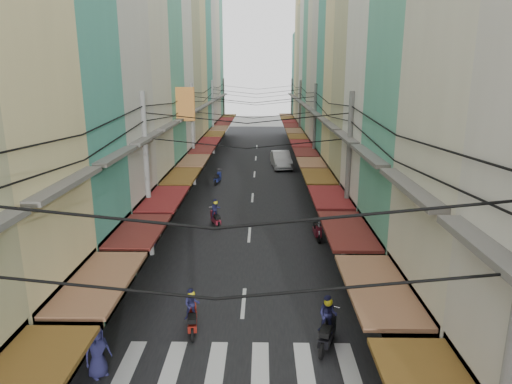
# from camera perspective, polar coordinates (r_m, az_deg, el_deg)

# --- Properties ---
(ground) EXTENTS (160.00, 160.00, 0.00)m
(ground) POSITION_cam_1_polar(r_m,az_deg,el_deg) (20.75, -1.33, -11.10)
(ground) COLOR slate
(ground) RESTS_ON ground
(road) EXTENTS (10.00, 80.00, 0.02)m
(road) POSITION_cam_1_polar(r_m,az_deg,el_deg) (39.71, -0.25, 1.59)
(road) COLOR black
(road) RESTS_ON ground
(sidewalk_left) EXTENTS (3.00, 80.00, 0.06)m
(sidewalk_left) POSITION_cam_1_polar(r_m,az_deg,el_deg) (40.35, -9.52, 1.63)
(sidewalk_left) COLOR gray
(sidewalk_left) RESTS_ON ground
(sidewalk_right) EXTENTS (3.00, 80.00, 0.06)m
(sidewalk_right) POSITION_cam_1_polar(r_m,az_deg,el_deg) (40.11, 9.08, 1.56)
(sidewalk_right) COLOR gray
(sidewalk_right) RESTS_ON ground
(crosswalk) EXTENTS (7.55, 2.40, 0.01)m
(crosswalk) POSITION_cam_1_polar(r_m,az_deg,el_deg) (15.56, -2.22, -20.68)
(crosswalk) COLOR silver
(crosswalk) RESTS_ON ground
(building_row_left) EXTENTS (7.80, 67.67, 23.70)m
(building_row_left) POSITION_cam_1_polar(r_m,az_deg,el_deg) (36.28, -13.47, 15.51)
(building_row_left) COLOR silver
(building_row_left) RESTS_ON ground
(building_row_right) EXTENTS (7.80, 68.98, 22.59)m
(building_row_right) POSITION_cam_1_polar(r_m,az_deg,el_deg) (35.83, 12.84, 14.97)
(building_row_right) COLOR teal
(building_row_right) RESTS_ON ground
(utility_poles) EXTENTS (10.20, 66.13, 8.20)m
(utility_poles) POSITION_cam_1_polar(r_m,az_deg,el_deg) (33.77, -0.43, 10.57)
(utility_poles) COLOR slate
(utility_poles) RESTS_ON ground
(white_car) EXTENTS (5.80, 2.68, 1.99)m
(white_car) POSITION_cam_1_polar(r_m,az_deg,el_deg) (44.75, 3.15, 3.05)
(white_car) COLOR silver
(white_car) RESTS_ON ground
(bicycle) EXTENTS (1.69, 0.75, 1.13)m
(bicycle) POSITION_cam_1_polar(r_m,az_deg,el_deg) (18.88, 18.10, -14.67)
(bicycle) COLOR black
(bicycle) RESTS_ON ground
(moving_scooters) EXTENTS (7.15, 25.14, 1.88)m
(moving_scooters) POSITION_cam_1_polar(r_m,az_deg,el_deg) (22.61, -0.71, -7.39)
(moving_scooters) COLOR black
(moving_scooters) RESTS_ON ground
(parked_scooters) EXTENTS (13.01, 13.56, 1.02)m
(parked_scooters) POSITION_cam_1_polar(r_m,az_deg,el_deg) (17.65, 12.96, -14.66)
(parked_scooters) COLOR black
(parked_scooters) RESTS_ON ground
(pedestrians) EXTENTS (12.74, 19.62, 2.19)m
(pedestrians) POSITION_cam_1_polar(r_m,az_deg,el_deg) (21.61, -13.18, -7.40)
(pedestrians) COLOR #29222D
(pedestrians) RESTS_ON ground
(market_umbrella) EXTENTS (2.40, 2.40, 2.53)m
(market_umbrella) POSITION_cam_1_polar(r_m,az_deg,el_deg) (18.75, 20.83, -7.57)
(market_umbrella) COLOR #B2B2B7
(market_umbrella) RESTS_ON ground
(traffic_sign) EXTENTS (0.10, 0.58, 2.64)m
(traffic_sign) POSITION_cam_1_polar(r_m,az_deg,el_deg) (17.09, 17.23, -10.69)
(traffic_sign) COLOR slate
(traffic_sign) RESTS_ON ground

